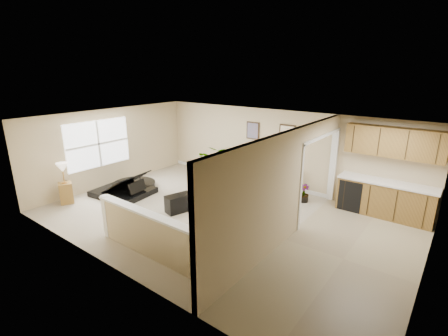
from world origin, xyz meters
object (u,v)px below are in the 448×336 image
Objects in this scene: piano at (125,173)px; small_plant at (304,194)px; lamp_stand at (65,186)px; palm_plant at (218,164)px; loveseat at (265,182)px; piano_bench at (179,203)px; accent_table at (250,170)px.

piano reaches higher than small_plant.
small_plant is 0.44× the size of lamp_stand.
palm_plant is (1.61, 2.54, 0.00)m from piano.
lamp_stand reaches higher than loveseat.
piano_bench is at bearing -131.95° from small_plant.
lamp_stand is at bearing -119.74° from palm_plant.
loveseat is at bearing -28.04° from accent_table.
palm_plant reaches higher than lamp_stand.
palm_plant is at bearing -177.45° from small_plant.
piano is 1.52× the size of palm_plant.
lamp_stand is at bearing -155.90° from loveseat.
loveseat is (1.16, 2.57, 0.13)m from piano_bench.
piano_bench is at bearing -134.79° from loveseat.
small_plant is (4.69, 2.67, -0.41)m from piano.
loveseat reaches higher than piano_bench.
lamp_stand reaches higher than piano_bench.
loveseat is at bearing 0.98° from palm_plant.
small_plant is at bearing -15.69° from loveseat.
lamp_stand is (-0.71, -1.53, -0.13)m from piano.
piano reaches higher than piano_bench.
accent_table reaches higher than piano_bench.
palm_plant is 2.58× the size of small_plant.
loveseat is at bearing 65.74° from piano_bench.
small_plant is at bearing 2.55° from palm_plant.
small_plant reaches higher than piano_bench.
accent_table is 0.62× the size of lamp_stand.
accent_table is (0.34, 3.00, 0.24)m from piano_bench.
loveseat reaches higher than small_plant.
piano_bench is 2.65m from palm_plant.
loveseat is 1.70× the size of lamp_stand.
accent_table is (-0.81, 0.43, 0.11)m from loveseat.
piano is at bearing -163.77° from loveseat.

